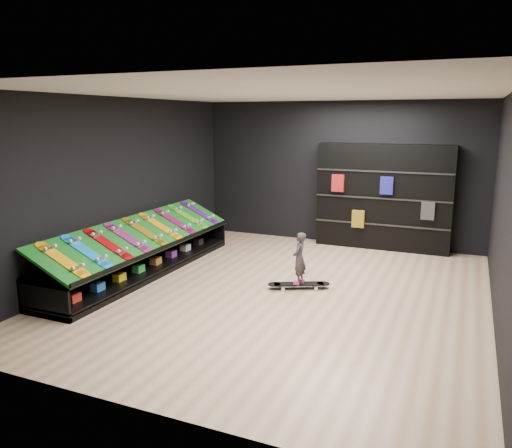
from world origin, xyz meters
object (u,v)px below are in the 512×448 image
at_px(back_shelving, 383,197).
at_px(floor_skateboard, 299,286).
at_px(child, 299,268).
at_px(display_rack, 143,259).

distance_m(back_shelving, floor_skateboard, 3.32).
bearing_deg(back_shelving, child, -104.00).
relative_size(back_shelving, child, 5.40).
xyz_separation_m(floor_skateboard, child, (-0.00, 0.00, 0.30)).
height_order(display_rack, floor_skateboard, display_rack).
distance_m(display_rack, floor_skateboard, 2.78).
bearing_deg(child, back_shelving, 164.62).
relative_size(floor_skateboard, child, 1.98).
distance_m(back_shelving, child, 3.24).
xyz_separation_m(display_rack, back_shelving, (3.53, 3.32, 0.82)).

